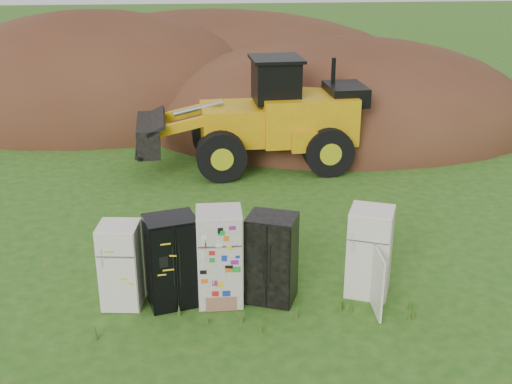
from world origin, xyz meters
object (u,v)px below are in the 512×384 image
fridge_sticker (220,257)px  fridge_open_door (369,252)px  wheel_loader (248,114)px  fridge_dark_mid (272,258)px  fridge_leftmost (121,265)px  fridge_black_side (172,261)px

fridge_sticker → fridge_open_door: 2.88m
wheel_loader → fridge_dark_mid: bearing=-94.4°
wheel_loader → fridge_leftmost: bearing=-114.5°
fridge_dark_mid → fridge_sticker: bearing=-160.8°
fridge_black_side → fridge_sticker: fridge_sticker is taller
fridge_dark_mid → wheel_loader: wheel_loader is taller
fridge_open_door → wheel_loader: bearing=124.4°
fridge_dark_mid → wheel_loader: size_ratio=0.26×
fridge_sticker → wheel_loader: 7.82m
fridge_sticker → wheel_loader: size_ratio=0.28×
fridge_leftmost → fridge_dark_mid: size_ratio=0.95×
fridge_black_side → fridge_dark_mid: bearing=-16.0°
fridge_sticker → wheel_loader: wheel_loader is taller
fridge_open_door → fridge_leftmost: bearing=-158.4°
fridge_open_door → fridge_black_side: bearing=-157.8°
fridge_dark_mid → fridge_leftmost: bearing=-160.9°
fridge_black_side → wheel_loader: 8.00m
wheel_loader → fridge_open_door: bearing=-80.4°
fridge_open_door → fridge_sticker: bearing=-157.4°
fridge_black_side → fridge_open_door: (3.78, 0.03, -0.00)m
fridge_sticker → fridge_dark_mid: bearing=-1.3°
fridge_leftmost → fridge_open_door: 4.72m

